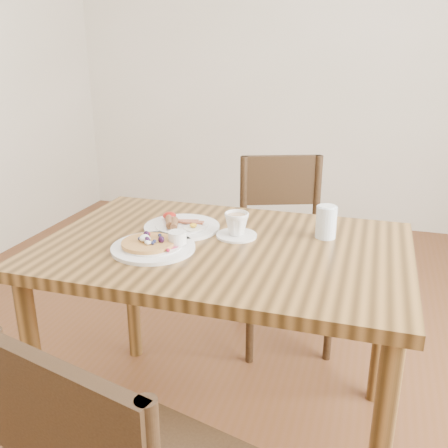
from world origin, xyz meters
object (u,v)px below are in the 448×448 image
dining_table (224,271)px  pancake_plate (154,245)px  chair_far (283,242)px  teacup_saucer (237,226)px  water_glass (326,222)px  breakfast_plate (181,226)px

dining_table → pancake_plate: size_ratio=4.44×
dining_table → chair_far: bearing=84.3°
pancake_plate → teacup_saucer: bearing=40.6°
dining_table → chair_far: (0.07, 0.72, -0.16)m
chair_far → water_glass: size_ratio=7.97×
pancake_plate → teacup_saucer: size_ratio=1.93×
pancake_plate → water_glass: (0.51, 0.27, 0.04)m
dining_table → water_glass: water_glass is taller
dining_table → breakfast_plate: size_ratio=4.44×
water_glass → pancake_plate: bearing=-152.2°
chair_far → breakfast_plate: chair_far is taller
teacup_saucer → water_glass: bearing=15.6°
dining_table → chair_far: 0.74m
chair_far → teacup_saucer: (-0.05, -0.64, 0.30)m
chair_far → teacup_saucer: bearing=64.8°
pancake_plate → breakfast_plate: (0.01, 0.21, -0.00)m
breakfast_plate → teacup_saucer: size_ratio=1.93×
teacup_saucer → water_glass: water_glass is taller
teacup_saucer → breakfast_plate: bearing=175.7°
dining_table → teacup_saucer: size_ratio=8.57×
water_glass → breakfast_plate: bearing=-172.6°
dining_table → water_glass: bearing=27.2°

